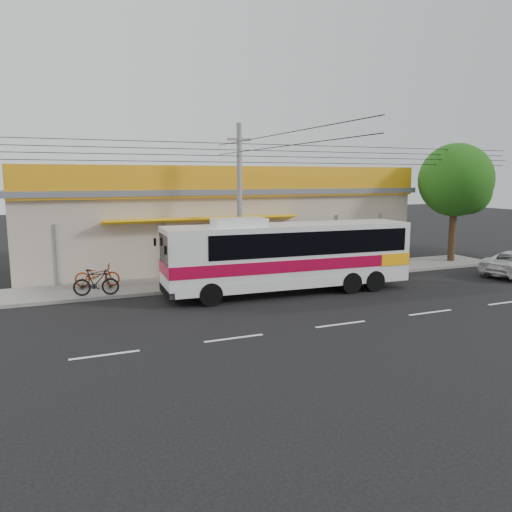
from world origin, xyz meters
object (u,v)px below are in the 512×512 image
Objects in this scene: motorbike_red at (97,275)px; tree_near at (457,185)px; motorbike_dark at (96,282)px; utility_pole at (239,152)px; coach_bus at (292,252)px; tree_far at (458,183)px.

motorbike_red is 21.91m from tree_near.
utility_pole reaches higher than motorbike_dark.
motorbike_dark is at bearing -172.35° from motorbike_red.
tree_near is (14.97, 1.51, -1.66)m from utility_pole.
motorbike_red is at bearing 170.11° from utility_pole.
coach_bus is 13.28m from tree_far.
coach_bus reaches higher than motorbike_dark.
tree_far reaches higher than motorbike_red.
coach_bus is 9.01m from motorbike_red.
tree_far is at bearing -133.17° from tree_near.
motorbike_red is 0.28× the size of tree_far.
motorbike_red is at bearing 177.92° from tree_far.
coach_bus is 5.49m from utility_pole.
motorbike_red is (-7.98, 4.01, -1.15)m from coach_bus.
motorbike_red is 20.93m from tree_far.
coach_bus is 1.57× the size of tree_far.
motorbike_dark is 22.22m from tree_near.
coach_bus reaches higher than motorbike_red.
tree_far is (20.72, 1.10, 4.09)m from motorbike_dark.
tree_near is at bearing 20.39° from coach_bus.
tree_near is 1.53m from tree_far.
tree_far is (-1.04, -1.11, 0.17)m from tree_near.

